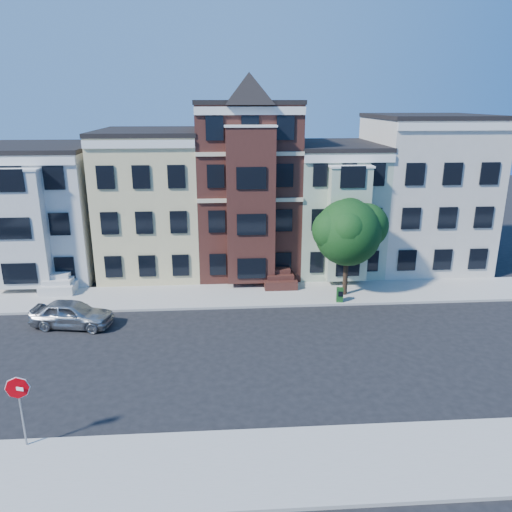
{
  "coord_description": "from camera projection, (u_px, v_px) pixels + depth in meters",
  "views": [
    {
      "loc": [
        -1.88,
        -22.35,
        12.3
      ],
      "look_at": [
        -0.09,
        3.41,
        4.2
      ],
      "focal_mm": 35.0,
      "sensor_mm": 36.0,
      "label": 1
    }
  ],
  "objects": [
    {
      "name": "stop_sign",
      "position": [
        21.0,
        407.0,
        17.91
      ],
      "size": [
        0.88,
        0.36,
        3.19
      ],
      "primitive_type": null,
      "rotation": [
        0.0,
        0.0,
        -0.28
      ],
      "color": "#BC0008",
      "rests_on": "near_sidewalk"
    },
    {
      "name": "street_tree",
      "position": [
        348.0,
        237.0,
        31.49
      ],
      "size": [
        7.37,
        7.37,
        7.76
      ],
      "primitive_type": null,
      "rotation": [
        0.0,
        0.0,
        -0.11
      ],
      "color": "#1B451A",
      "rests_on": "far_sidewalk"
    },
    {
      "name": "near_sidewalk",
      "position": [
        281.0,
        465.0,
        17.44
      ],
      "size": [
        60.0,
        4.0,
        0.15
      ],
      "primitive_type": "cube",
      "color": "#9E9B93",
      "rests_on": "ground"
    },
    {
      "name": "house_cream",
      "position": [
        423.0,
        193.0,
        38.13
      ],
      "size": [
        8.0,
        9.0,
        11.0
      ],
      "primitive_type": "cube",
      "color": "beige",
      "rests_on": "ground"
    },
    {
      "name": "ground",
      "position": [
        262.0,
        356.0,
        25.08
      ],
      "size": [
        120.0,
        120.0,
        0.0
      ],
      "primitive_type": "plane",
      "color": "black"
    },
    {
      "name": "far_sidewalk",
      "position": [
        252.0,
        295.0,
        32.67
      ],
      "size": [
        60.0,
        4.0,
        0.15
      ],
      "primitive_type": "cube",
      "color": "#9E9B93",
      "rests_on": "ground"
    },
    {
      "name": "house_brown",
      "position": [
        247.0,
        189.0,
        37.09
      ],
      "size": [
        7.0,
        9.0,
        12.0
      ],
      "primitive_type": "cube",
      "color": "#3D1C16",
      "rests_on": "ground"
    },
    {
      "name": "house_white",
      "position": [
        43.0,
        211.0,
        36.54
      ],
      "size": [
        8.0,
        9.0,
        9.0
      ],
      "primitive_type": "cube",
      "color": "beige",
      "rests_on": "ground"
    },
    {
      "name": "house_yellow",
      "position": [
        153.0,
        203.0,
        36.92
      ],
      "size": [
        7.0,
        9.0,
        10.0
      ],
      "primitive_type": "cube",
      "color": "#D3C289",
      "rests_on": "ground"
    },
    {
      "name": "house_green",
      "position": [
        332.0,
        207.0,
        37.97
      ],
      "size": [
        6.0,
        9.0,
        9.0
      ],
      "primitive_type": "cube",
      "color": "#9DAD91",
      "rests_on": "ground"
    },
    {
      "name": "parked_car",
      "position": [
        72.0,
        314.0,
        28.09
      ],
      "size": [
        4.82,
        2.58,
        1.56
      ],
      "primitive_type": "imported",
      "rotation": [
        0.0,
        0.0,
        1.4
      ],
      "color": "#9A9CA0",
      "rests_on": "ground"
    },
    {
      "name": "newspaper_box",
      "position": [
        340.0,
        295.0,
        31.31
      ],
      "size": [
        0.46,
        0.42,
        0.9
      ],
      "primitive_type": "cube",
      "rotation": [
        0.0,
        0.0,
        -0.15
      ],
      "color": "#1B4F1D",
      "rests_on": "far_sidewalk"
    }
  ]
}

